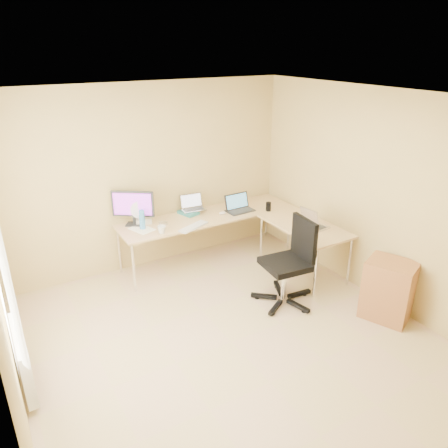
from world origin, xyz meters
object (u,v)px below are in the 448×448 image
mug (162,230)px  laptop_center (193,203)px  laptop_black (240,203)px  cabinet (388,290)px  office_chair (285,267)px  laptop_return (315,219)px  desk_main (209,238)px  keyboard (194,227)px  monitor (133,208)px  desk_fan (139,213)px  water_bottle (142,220)px  desk_return (303,249)px

mug → laptop_center: bearing=33.4°
laptop_black → cabinet: bearing=-76.4°
office_chair → laptop_return: bearing=29.8°
desk_main → keyboard: size_ratio=5.57×
mug → cabinet: size_ratio=0.15×
keyboard → office_chair: (0.66, -1.18, -0.24)m
keyboard → monitor: bearing=120.3°
keyboard → laptop_black: bearing=-9.8°
keyboard → laptop_return: bearing=-53.2°
desk_fan → laptop_return: (2.00, -1.34, -0.04)m
monitor → laptop_center: size_ratio=1.67×
laptop_black → keyboard: size_ratio=0.85×
desk_main → monitor: 1.23m
laptop_black → water_bottle: size_ratio=1.48×
keyboard → cabinet: bearing=-76.4°
desk_main → laptop_return: size_ratio=7.11×
desk_return → water_bottle: (-1.98, 1.00, 0.50)m
laptop_return → cabinet: (0.09, -1.23, -0.49)m
keyboard → cabinet: 2.59m
mug → laptop_return: 2.07m
keyboard → mug: mug is taller
mug → cabinet: (1.96, -2.11, -0.42)m
monitor → desk_fan: 0.12m
office_chair → laptop_center: bearing=109.2°
water_bottle → laptop_return: water_bottle is taller
desk_return → laptop_center: 1.72m
water_bottle → cabinet: 3.23m
keyboard → laptop_return: laptop_return is taller
laptop_center → laptop_return: size_ratio=0.93×
desk_main → desk_return: bearing=-45.7°
desk_main → office_chair: bearing=-79.8°
cabinet → laptop_return: bearing=71.3°
desk_return → desk_main: bearing=134.3°
desk_main → desk_return: 1.40m
desk_fan → cabinet: desk_fan is taller
laptop_center → laptop_return: (1.17, -1.34, -0.03)m
laptop_center → laptop_black: 0.70m
desk_return → office_chair: (-0.71, -0.48, 0.14)m
desk_main → water_bottle: water_bottle is taller
laptop_black → keyboard: laptop_black is taller
desk_fan → laptop_return: desk_fan is taller
laptop_center → keyboard: 0.58m
laptop_center → mug: (-0.70, -0.46, -0.11)m
mug → office_chair: 1.67m
monitor → water_bottle: bearing=-41.4°
keyboard → cabinet: (1.52, -2.07, -0.38)m
keyboard → office_chair: office_chair is taller
monitor → desk_fan: monitor is taller
desk_main → laptop_black: size_ratio=6.59×
laptop_black → mug: bearing=-175.2°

